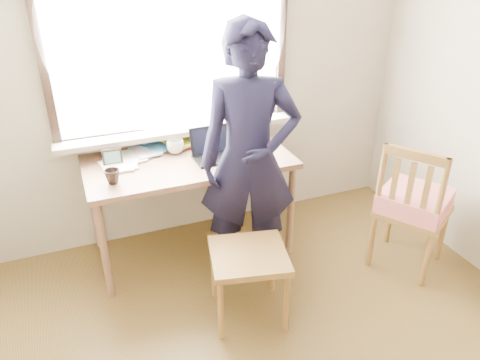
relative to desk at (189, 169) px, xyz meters
name	(u,v)px	position (x,y,z in m)	size (l,w,h in m)	color
room_shell	(317,107)	(0.19, -1.43, 0.91)	(3.52, 4.02, 2.61)	#B4A991
desk	(189,169)	(0.00, 0.00, 0.00)	(1.51, 0.75, 0.81)	brown
laptop	(214,150)	(0.19, -0.03, 0.14)	(0.33, 0.27, 0.22)	black
mug_white	(175,146)	(-0.06, 0.14, 0.13)	(0.13, 0.13, 0.10)	white
mug_dark	(112,177)	(-0.57, -0.18, 0.13)	(0.10, 0.10, 0.10)	black
mouse	(245,154)	(0.41, -0.10, 0.10)	(0.09, 0.06, 0.04)	black
desk_clutter	(146,153)	(-0.27, 0.18, 0.10)	(0.86, 0.51, 0.04)	white
book_a	(133,154)	(-0.37, 0.20, 0.10)	(0.19, 0.25, 0.02)	white
book_b	(224,139)	(0.36, 0.24, 0.09)	(0.18, 0.25, 0.02)	white
picture_frame	(112,158)	(-0.53, 0.10, 0.14)	(0.14, 0.02, 0.11)	black
work_chair	(249,263)	(0.14, -0.83, -0.31)	(0.57, 0.55, 0.49)	olive
side_chair	(413,203)	(1.46, -0.78, -0.19)	(0.64, 0.64, 1.02)	olive
person	(249,160)	(0.32, -0.41, 0.20)	(0.68, 0.44, 1.85)	black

